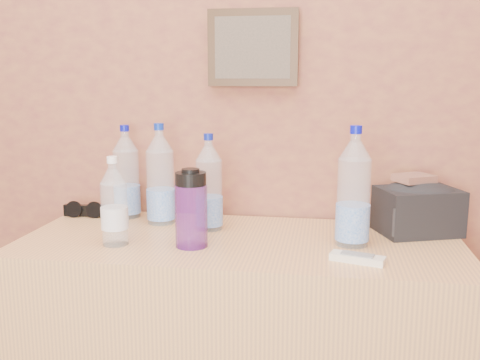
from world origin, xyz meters
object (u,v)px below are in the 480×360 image
Objects in this scene: pet_large_c at (209,187)px; toiletry_bag at (418,208)px; pet_large_d at (354,193)px; pet_large_a at (126,177)px; pet_small at (114,206)px; pet_large_b at (160,180)px; sunglasses at (86,211)px; ac_remote at (357,258)px; nalgene_bottle at (191,209)px; foil_packet at (414,178)px.

pet_large_c reaches higher than toiletry_bag.
pet_large_a is at bearing 165.20° from pet_large_d.
pet_large_a is 1.24× the size of pet_small.
pet_large_b is 0.32m from sunglasses.
pet_large_b reaches higher than ac_remote.
pet_large_c reaches higher than ac_remote.
pet_large_c is 2.16× the size of ac_remote.
pet_small is 0.38m from sunglasses.
pet_large_d reaches higher than pet_small.
pet_large_d is 1.34× the size of pet_small.
pet_large_b reaches higher than pet_large_c.
pet_large_b is 2.35× the size of ac_remote.
pet_large_a is 0.97m from toiletry_bag.
pet_large_d is 1.53× the size of nalgene_bottle.
pet_large_a is at bearing 157.12° from pet_large_b.
toiletry_bag is at bearing 5.16° from pet_large_c.
pet_large_d is 0.69m from pet_small.
ac_remote is at bearing -142.86° from toiletry_bag.
pet_large_a is 2.26× the size of ac_remote.
pet_large_d is at bearing -13.01° from sunglasses.
pet_small reaches higher than toiletry_bag.
sunglasses is at bearing 149.00° from nalgene_bottle.
toiletry_bag is at bearing -3.15° from sunglasses.
pet_large_d is 2.19× the size of sunglasses.
foil_packet is at bearing 120.02° from toiletry_bag.
toiletry_bag reaches higher than ac_remote.
pet_large_b reaches higher than toiletry_bag.
pet_large_c is 1.19× the size of pet_small.
pet_large_a is 0.86m from ac_remote.
pet_small is 0.91m from foil_packet.
ac_remote is 0.40m from foil_packet.
pet_large_c is 1.30× the size of toiletry_bag.
toiletry_bag is (0.97, -0.05, -0.06)m from pet_large_a.
nalgene_bottle is 1.60× the size of ac_remote.
pet_large_b is 0.81m from foil_packet.
pet_large_b is 1.29× the size of pet_small.
foil_packet is at bearing 76.96° from ac_remote.
pet_large_c is 0.89× the size of pet_large_d.
foil_packet is (0.81, 0.02, 0.02)m from pet_large_b.
foil_packet is at bearing 21.65° from nalgene_bottle.
pet_large_b is at bearing -178.26° from foil_packet.
pet_large_c is (0.17, -0.05, -0.01)m from pet_large_b.
pet_large_a is 0.79m from pet_large_d.
nalgene_bottle is 0.71m from toiletry_bag.
foil_packet reaches higher than toiletry_bag.
sunglasses is (-0.29, 0.04, -0.13)m from pet_large_b.
sunglasses reaches higher than ac_remote.
pet_large_d is 1.47× the size of toiletry_bag.
pet_large_a is 0.42m from nalgene_bottle.
sunglasses is (-0.15, -0.02, -0.12)m from pet_large_a.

